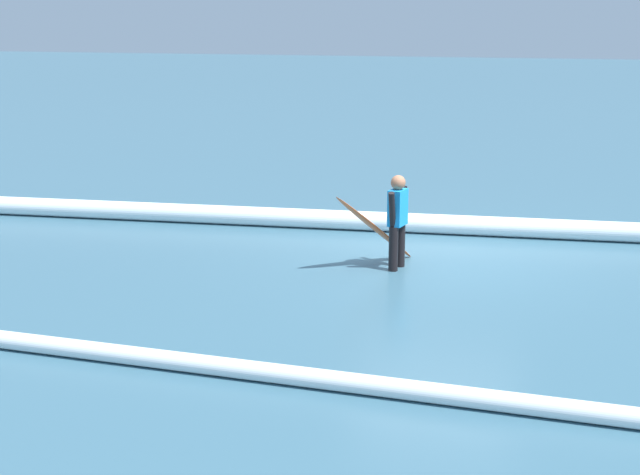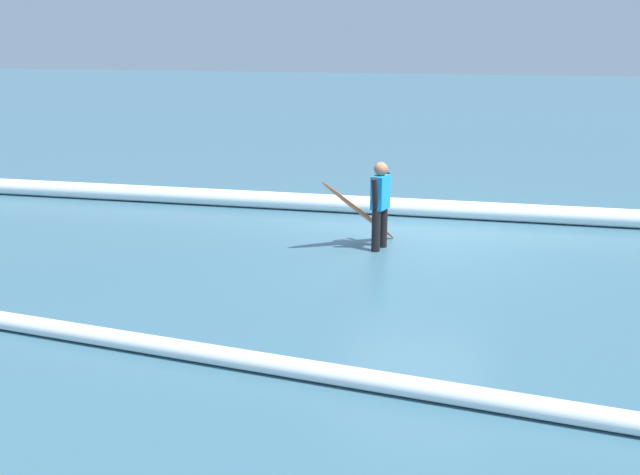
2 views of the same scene
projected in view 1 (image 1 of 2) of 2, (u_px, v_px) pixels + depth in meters
name	position (u px, v px, depth m)	size (l,w,h in m)	color
ground_plane	(439.00, 262.00, 14.39)	(130.75, 130.75, 0.00)	#396376
surfer	(398.00, 217.00, 13.81)	(0.26, 0.66, 1.42)	black
surfboard	(375.00, 228.00, 14.02)	(1.07, 1.46, 1.20)	#E55926
wave_crest_foreground	(429.00, 224.00, 16.19)	(0.34, 0.34, 25.52)	white
wave_crest_midground	(268.00, 372.00, 9.70)	(0.21, 0.21, 22.72)	white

